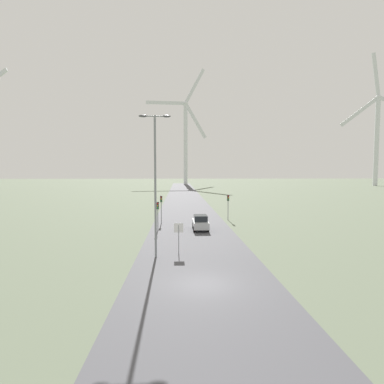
% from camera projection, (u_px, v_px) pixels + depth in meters
% --- Properties ---
extents(ground_plane, '(600.00, 600.00, 0.00)m').
position_uv_depth(ground_plane, '(203.00, 284.00, 18.82)').
color(ground_plane, '#5B6651').
extents(road_surface, '(10.00, 240.00, 0.01)m').
position_uv_depth(road_surface, '(186.00, 204.00, 66.66)').
color(road_surface, '#47474C').
rests_on(road_surface, ground).
extents(streetlamp, '(2.60, 0.32, 11.67)m').
position_uv_depth(streetlamp, '(155.00, 172.00, 24.44)').
color(streetlamp, gray).
rests_on(streetlamp, ground).
extents(stop_sign_near, '(0.81, 0.07, 2.64)m').
position_uv_depth(stop_sign_near, '(179.00, 232.00, 25.87)').
color(stop_sign_near, gray).
rests_on(stop_sign_near, ground).
extents(traffic_light_post_near_left, '(0.28, 0.34, 3.50)m').
position_uv_depth(traffic_light_post_near_left, '(158.00, 209.00, 35.85)').
color(traffic_light_post_near_left, gray).
rests_on(traffic_light_post_near_left, ground).
extents(traffic_light_post_near_right, '(0.28, 0.34, 3.75)m').
position_uv_depth(traffic_light_post_near_right, '(228.00, 201.00, 43.75)').
color(traffic_light_post_near_right, gray).
rests_on(traffic_light_post_near_right, ground).
extents(traffic_light_post_mid_left, '(0.28, 0.34, 3.83)m').
position_uv_depth(traffic_light_post_mid_left, '(161.00, 203.00, 41.00)').
color(traffic_light_post_mid_left, gray).
rests_on(traffic_light_post_mid_left, ground).
extents(car_approaching, '(1.88, 4.12, 1.83)m').
position_uv_depth(car_approaching, '(200.00, 222.00, 36.45)').
color(car_approaching, '#B7BCC1').
rests_on(car_approaching, ground).
extents(wind_turbine_left, '(34.30, 8.11, 66.09)m').
position_uv_depth(wind_turbine_left, '(186.00, 134.00, 170.56)').
color(wind_turbine_left, silver).
rests_on(wind_turbine_left, ground).
extents(wind_turbine_center, '(38.25, 7.36, 66.55)m').
position_uv_depth(wind_turbine_center, '(377.00, 130.00, 151.22)').
color(wind_turbine_center, silver).
rests_on(wind_turbine_center, ground).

